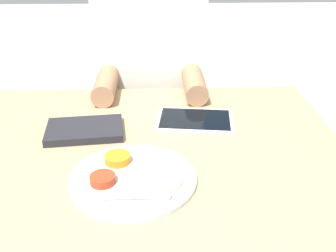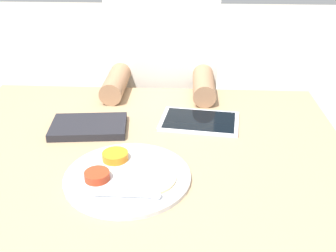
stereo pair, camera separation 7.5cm
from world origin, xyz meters
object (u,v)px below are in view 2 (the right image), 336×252
Objects in this scene: thali_tray at (127,176)px; person_diner at (164,107)px; red_notebook at (89,127)px; tablet_device at (200,121)px.

person_diner is at bearing 86.97° from thali_tray.
thali_tray is 0.70m from person_diner.
red_notebook is 0.31m from tablet_device.
person_diner is (0.17, 0.46, -0.15)m from red_notebook.
thali_tray reaches higher than red_notebook.
red_notebook is 0.18× the size of person_diner.
red_notebook is at bearing -168.78° from tablet_device.
person_diner is (0.04, 0.68, -0.15)m from thali_tray.
person_diner is at bearing 107.63° from tablet_device.
tablet_device is 0.44m from person_diner.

